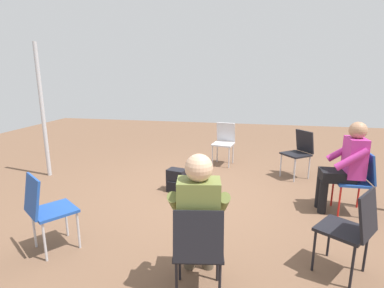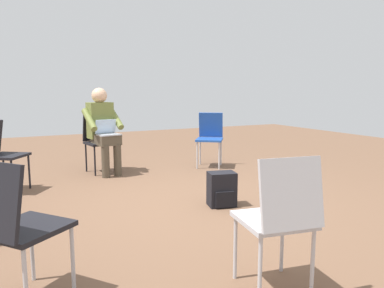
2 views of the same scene
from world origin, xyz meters
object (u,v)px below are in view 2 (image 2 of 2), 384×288
Objects in this scene: chair_northwest at (1,151)px; backpack_near_laptop_user at (222,191)px; chair_north at (99,139)px; chair_southwest at (15,222)px; chair_south at (280,214)px; chair_northeast at (210,135)px; person_with_laptop at (103,126)px.

backpack_near_laptop_user is at bearing 86.10° from chair_northwest.
chair_northwest is 1.43m from chair_north.
chair_north and chair_southwest have the same top height.
chair_south and chair_north have the same top height.
chair_north is 2.36× the size of backpack_near_laptop_user.
chair_northwest and chair_south have the same top height.
chair_northeast is at bearing 76.29° from chair_south.
chair_south is at bearing 82.87° from chair_north.
chair_northwest is 1.00× the size of chair_northeast.
chair_northwest is 1.41m from person_with_laptop.
chair_southwest is at bearing 81.08° from chair_northeast.
chair_south and chair_northeast have the same top height.
person_with_laptop is at bearing 109.22° from backpack_near_laptop_user.
chair_north is at bearing 108.53° from backpack_near_laptop_user.
chair_south is at bearing 59.15° from chair_northwest.
chair_northeast is 1.00× the size of chair_southwest.
person_with_laptop is 2.28m from backpack_near_laptop_user.
chair_southwest is (0.08, -2.74, 0.00)m from chair_northwest.
chair_northwest and chair_north have the same top height.
person_with_laptop is at bearing 90.00° from chair_north.
chair_south is at bearing 82.55° from person_with_laptop.
backpack_near_laptop_user is at bearing 79.53° from chair_south.
chair_south is 1.76m from backpack_near_laptop_user.
chair_north is at bearing -90.00° from person_with_laptop.
chair_northwest is 1.00× the size of chair_north.
person_with_laptop is at bearing 120.72° from chair_southwest.
backpack_near_laptop_user is (-0.91, -1.86, -0.34)m from chair_northeast.
chair_southwest is at bearing 36.79° from chair_northwest.
chair_northwest is 1.00× the size of chair_southwest.
person_with_laptop is at bearing 142.83° from chair_northwest.
backpack_near_laptop_user is (0.76, -2.26, -0.34)m from chair_north.
chair_northeast is 2.10m from backpack_near_laptop_user.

